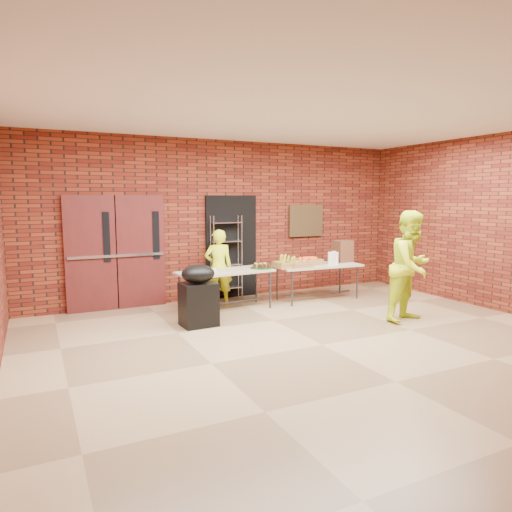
{
  "coord_description": "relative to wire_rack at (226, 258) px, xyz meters",
  "views": [
    {
      "loc": [
        -3.56,
        -5.14,
        2.04
      ],
      "look_at": [
        -0.35,
        1.4,
        1.12
      ],
      "focal_mm": 32.0,
      "sensor_mm": 36.0,
      "label": 1
    }
  ],
  "objects": [
    {
      "name": "cup_stack_back",
      "position": [
        1.9,
        -0.89,
        -0.01
      ],
      "size": [
        0.08,
        0.08,
        0.25
      ],
      "primitive_type": "cylinder",
      "color": "silver",
      "rests_on": "table_right"
    },
    {
      "name": "basket_apples",
      "position": [
        1.11,
        -0.99,
        -0.08
      ],
      "size": [
        0.43,
        0.33,
        0.13
      ],
      "color": "olive",
      "rests_on": "table_right"
    },
    {
      "name": "dark_doorway",
      "position": [
        0.17,
        0.14,
        0.2
      ],
      "size": [
        1.1,
        0.06,
        2.1
      ],
      "primitive_type": "cube",
      "color": "black",
      "rests_on": "room"
    },
    {
      "name": "basket_bananas",
      "position": [
        0.89,
        -0.93,
        -0.07
      ],
      "size": [
        0.49,
        0.38,
        0.15
      ],
      "color": "olive",
      "rests_on": "table_right"
    },
    {
      "name": "covered_grill",
      "position": [
        -1.16,
        -1.62,
        -0.35
      ],
      "size": [
        0.57,
        0.48,
        1.0
      ],
      "rotation": [
        0.0,
        0.0,
        0.04
      ],
      "color": "black",
      "rests_on": "room"
    },
    {
      "name": "bronze_plaque",
      "position": [
        1.97,
        0.13,
        0.7
      ],
      "size": [
        0.85,
        0.04,
        0.7
      ],
      "primitive_type": "cube",
      "color": "#3E2E18",
      "rests_on": "room"
    },
    {
      "name": "double_doors",
      "position": [
        -2.13,
        0.12,
        0.2
      ],
      "size": [
        1.78,
        0.12,
        2.1
      ],
      "color": "#4E1616",
      "rests_on": "room"
    },
    {
      "name": "wire_rack",
      "position": [
        0.0,
        0.0,
        0.0
      ],
      "size": [
        0.63,
        0.23,
        1.7
      ],
      "primitive_type": null,
      "rotation": [
        0.0,
        0.0,
        -0.04
      ],
      "color": "#B6B6BD",
      "rests_on": "room"
    },
    {
      "name": "coffee_dispenser",
      "position": [
        2.35,
        -0.72,
        0.09
      ],
      "size": [
        0.34,
        0.31,
        0.45
      ],
      "primitive_type": "cube",
      "color": "#55311D",
      "rests_on": "table_right"
    },
    {
      "name": "napkin_box",
      "position": [
        -0.65,
        -0.83,
        -0.09
      ],
      "size": [
        0.18,
        0.12,
        0.06
      ],
      "primitive_type": "cube",
      "color": "silver",
      "rests_on": "table_left"
    },
    {
      "name": "room",
      "position": [
        0.07,
        -3.32,
        0.75
      ],
      "size": [
        8.08,
        7.08,
        3.28
      ],
      "color": "olive",
      "rests_on": "ground"
    },
    {
      "name": "muffin_tray",
      "position": [
        0.36,
        -0.84,
        -0.08
      ],
      "size": [
        0.42,
        0.42,
        0.1
      ],
      "color": "#134512",
      "rests_on": "table_left"
    },
    {
      "name": "basket_oranges",
      "position": [
        1.44,
        -0.79,
        -0.07
      ],
      "size": [
        0.49,
        0.38,
        0.15
      ],
      "color": "olive",
      "rests_on": "table_right"
    },
    {
      "name": "cup_stack_mid",
      "position": [
        1.99,
        -0.99,
        -0.01
      ],
      "size": [
        0.08,
        0.08,
        0.25
      ],
      "primitive_type": "cylinder",
      "color": "silver",
      "rests_on": "table_right"
    },
    {
      "name": "volunteer_woman",
      "position": [
        -0.33,
        -0.39,
        -0.12
      ],
      "size": [
        0.6,
        0.46,
        1.46
      ],
      "primitive_type": "imported",
      "rotation": [
        0.0,
        0.0,
        2.92
      ],
      "color": "#D2EB1A",
      "rests_on": "room"
    },
    {
      "name": "table_right",
      "position": [
        1.64,
        -0.85,
        -0.2
      ],
      "size": [
        1.77,
        0.81,
        0.71
      ],
      "rotation": [
        0.0,
        0.0,
        -0.05
      ],
      "color": "tan",
      "rests_on": "room"
    },
    {
      "name": "table_left",
      "position": [
        -0.36,
        -0.8,
        -0.19
      ],
      "size": [
        1.82,
        0.87,
        0.72
      ],
      "rotation": [
        0.0,
        0.0,
        0.08
      ],
      "color": "tan",
      "rests_on": "room"
    },
    {
      "name": "cup_stack_front",
      "position": [
        1.97,
        -0.93,
        -0.0
      ],
      "size": [
        0.09,
        0.09,
        0.26
      ],
      "primitive_type": "cylinder",
      "color": "silver",
      "rests_on": "table_right"
    },
    {
      "name": "volunteer_man",
      "position": [
        2.13,
        -2.88,
        0.07
      ],
      "size": [
        1.03,
        0.89,
        1.84
      ],
      "primitive_type": "imported",
      "rotation": [
        0.0,
        0.0,
        0.23
      ],
      "color": "#D2EB1A",
      "rests_on": "room"
    }
  ]
}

